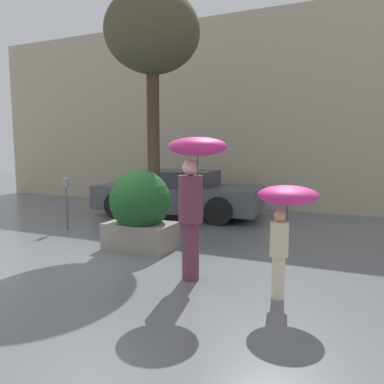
# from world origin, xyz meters

# --- Properties ---
(ground_plane) EXTENTS (40.00, 40.00, 0.00)m
(ground_plane) POSITION_xyz_m (0.00, 0.00, 0.00)
(ground_plane) COLOR slate
(building_facade) EXTENTS (18.00, 0.30, 6.00)m
(building_facade) POSITION_xyz_m (0.00, 6.50, 3.00)
(building_facade) COLOR #B7A88E
(building_facade) RESTS_ON ground
(planter_box) EXTENTS (1.29, 1.16, 1.50)m
(planter_box) POSITION_xyz_m (0.49, 0.94, 0.76)
(planter_box) COLOR gray
(planter_box) RESTS_ON ground
(person_adult) EXTENTS (0.81, 0.81, 2.07)m
(person_adult) POSITION_xyz_m (2.13, -0.27, 1.48)
(person_adult) COLOR brown
(person_adult) RESTS_ON ground
(person_child) EXTENTS (0.75, 0.75, 1.45)m
(person_child) POSITION_xyz_m (3.42, -0.37, 1.16)
(person_child) COLOR beige
(person_child) RESTS_ON ground
(parked_car_near) EXTENTS (4.73, 2.35, 1.28)m
(parked_car_near) POSITION_xyz_m (-0.36, 4.33, 0.62)
(parked_car_near) COLOR #4C5156
(parked_car_near) RESTS_ON ground
(street_tree) EXTENTS (2.13, 2.13, 5.38)m
(street_tree) POSITION_xyz_m (-0.09, 2.50, 4.38)
(street_tree) COLOR #423323
(street_tree) RESTS_ON ground
(parking_meter) EXTENTS (0.14, 0.14, 1.21)m
(parking_meter) POSITION_xyz_m (-1.99, 1.68, 0.87)
(parking_meter) COLOR #595B60
(parking_meter) RESTS_ON ground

